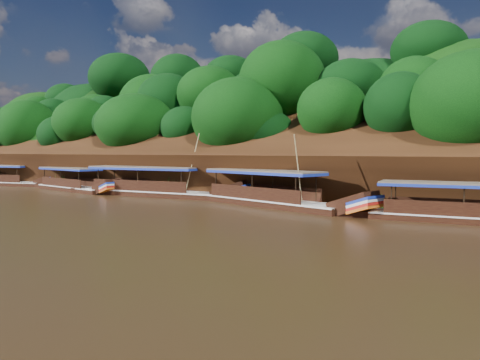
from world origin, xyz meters
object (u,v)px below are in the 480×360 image
object	(u,v)px
boat_1	(278,199)
boat_3	(76,186)
boat_2	(161,190)
boat_4	(8,181)

from	to	relation	value
boat_1	boat_3	world-z (taller)	boat_1
boat_1	boat_2	distance (m)	12.63
boat_1	boat_3	distance (m)	23.75
boat_2	boat_3	bearing A→B (deg)	176.57
boat_1	boat_2	bearing A→B (deg)	-170.82
boat_1	boat_4	size ratio (longest dim) A/B	1.13
boat_3	boat_4	xyz separation A→B (m)	(-13.18, 0.59, 0.01)
boat_3	boat_4	distance (m)	13.19
boat_1	boat_4	world-z (taller)	boat_1
boat_1	boat_3	size ratio (longest dim) A/B	1.15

